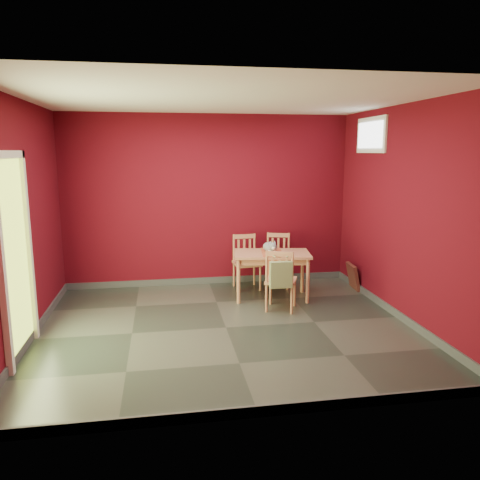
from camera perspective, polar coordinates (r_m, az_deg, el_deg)
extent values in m
plane|color=#2D342D|center=(5.82, -1.72, -10.62)|extent=(4.50, 4.50, 0.00)
plane|color=#540813|center=(7.45, -3.89, 4.77)|extent=(4.50, 0.00, 4.50)
plane|color=#540813|center=(3.54, 2.61, -1.82)|extent=(4.50, 0.00, 4.50)
plane|color=#540813|center=(5.64, -25.10, 1.87)|extent=(0.00, 4.00, 4.00)
plane|color=#540813|center=(6.19, 19.32, 2.99)|extent=(0.00, 4.00, 4.00)
plane|color=white|center=(5.46, -1.88, 16.84)|extent=(4.50, 4.50, 0.00)
cube|color=#3F4244|center=(7.68, -3.76, -4.93)|extent=(4.50, 0.02, 0.10)
cube|color=#3F4244|center=(4.03, 2.40, -20.11)|extent=(4.50, 0.02, 0.10)
cube|color=#3F4244|center=(5.95, -23.98, -10.58)|extent=(0.03, 4.00, 0.10)
cube|color=#3F4244|center=(6.48, 18.51, -8.47)|extent=(0.03, 4.00, 0.10)
cube|color=#B7D838|center=(5.31, -25.83, -2.24)|extent=(0.02, 0.85, 2.05)
cube|color=white|center=(4.86, -27.10, -2.98)|extent=(0.06, 0.08, 2.13)
cube|color=white|center=(5.74, -24.37, -0.83)|extent=(0.06, 0.08, 2.13)
cube|color=white|center=(5.19, -26.54, 9.31)|extent=(0.06, 1.01, 0.08)
cube|color=white|center=(7.03, 15.72, 12.22)|extent=(0.03, 0.90, 0.50)
cube|color=white|center=(7.02, 15.56, 12.23)|extent=(0.02, 0.76, 0.36)
cube|color=silver|center=(7.93, 7.80, -2.63)|extent=(0.08, 0.02, 0.12)
cube|color=tan|center=(6.80, 3.92, -1.69)|extent=(1.17, 0.79, 0.04)
cube|color=tan|center=(6.81, 3.91, -2.21)|extent=(1.05, 0.67, 0.09)
cylinder|color=tan|center=(6.60, -0.18, -5.08)|extent=(0.05, 0.05, 0.64)
cylinder|color=tan|center=(7.11, -0.23, -3.93)|extent=(0.05, 0.05, 0.64)
cylinder|color=tan|center=(6.68, 8.26, -4.99)|extent=(0.05, 0.05, 0.64)
cylinder|color=tan|center=(7.18, 7.61, -3.86)|extent=(0.05, 0.05, 0.64)
cube|color=#BE5333|center=(6.79, 3.92, -1.50)|extent=(0.39, 0.65, 0.01)
cube|color=#BE5333|center=(6.54, 4.53, -3.41)|extent=(0.29, 0.05, 0.30)
cube|color=tan|center=(7.30, 0.85, -2.89)|extent=(0.42, 0.42, 0.04)
cylinder|color=tan|center=(7.15, -0.11, -4.91)|extent=(0.03, 0.03, 0.38)
cylinder|color=tan|center=(7.47, -0.74, -4.24)|extent=(0.03, 0.03, 0.38)
cylinder|color=tan|center=(7.24, 2.48, -4.73)|extent=(0.03, 0.03, 0.38)
cylinder|color=tan|center=(7.55, 1.75, -4.07)|extent=(0.03, 0.03, 0.38)
cylinder|color=tan|center=(7.37, -0.75, -0.93)|extent=(0.03, 0.03, 0.42)
cylinder|color=tan|center=(7.45, 1.77, -0.80)|extent=(0.03, 0.03, 0.42)
cube|color=tan|center=(7.37, 0.52, 0.45)|extent=(0.36, 0.06, 0.07)
cube|color=tan|center=(7.39, -0.19, -1.19)|extent=(0.03, 0.02, 0.33)
cube|color=tan|center=(7.41, 0.51, -1.15)|extent=(0.03, 0.02, 0.33)
cube|color=tan|center=(7.44, 1.21, -1.12)|extent=(0.03, 0.02, 0.33)
cube|color=tan|center=(7.44, 4.61, -2.67)|extent=(0.49, 0.49, 0.04)
cylinder|color=tan|center=(7.34, 3.22, -4.53)|extent=(0.03, 0.03, 0.38)
cylinder|color=tan|center=(7.66, 3.38, -3.88)|extent=(0.03, 0.03, 0.38)
cylinder|color=tan|center=(7.32, 5.85, -4.60)|extent=(0.03, 0.03, 0.38)
cylinder|color=tan|center=(7.65, 5.90, -3.94)|extent=(0.03, 0.03, 0.38)
cylinder|color=tan|center=(7.56, 3.42, -0.66)|extent=(0.03, 0.03, 0.42)
cylinder|color=tan|center=(7.55, 5.96, -0.72)|extent=(0.03, 0.03, 0.42)
cube|color=tan|center=(7.52, 4.71, 0.60)|extent=(0.35, 0.13, 0.07)
cube|color=tan|center=(7.56, 3.98, -0.95)|extent=(0.04, 0.03, 0.33)
cube|color=tan|center=(7.56, 4.68, -0.97)|extent=(0.04, 0.03, 0.33)
cube|color=tan|center=(7.56, 5.39, -0.98)|extent=(0.04, 0.03, 0.33)
cube|color=tan|center=(6.37, 5.02, -4.94)|extent=(0.51, 0.51, 0.04)
cylinder|color=tan|center=(6.57, 6.67, -6.40)|extent=(0.03, 0.03, 0.38)
cylinder|color=tan|center=(6.25, 6.32, -7.29)|extent=(0.03, 0.03, 0.38)
cylinder|color=tan|center=(6.61, 3.74, -6.23)|extent=(0.03, 0.03, 0.38)
cylinder|color=tan|center=(6.30, 3.24, -7.11)|extent=(0.03, 0.03, 0.38)
cylinder|color=tan|center=(6.13, 6.40, -3.37)|extent=(0.03, 0.03, 0.42)
cylinder|color=tan|center=(6.18, 3.29, -3.22)|extent=(0.03, 0.03, 0.42)
cube|color=tan|center=(6.11, 4.86, -1.72)|extent=(0.34, 0.17, 0.07)
cube|color=tan|center=(6.15, 5.70, -3.68)|extent=(0.04, 0.03, 0.33)
cube|color=tan|center=(6.16, 4.83, -3.63)|extent=(0.04, 0.03, 0.33)
cube|color=tan|center=(6.17, 3.97, -3.59)|extent=(0.04, 0.03, 0.33)
cube|color=#7C8A59|center=(6.10, 5.01, -4.23)|extent=(0.29, 0.09, 0.35)
cylinder|color=#7C8A59|center=(6.08, 4.16, -1.99)|extent=(0.01, 0.15, 0.01)
cylinder|color=#7C8A59|center=(6.12, 5.65, -1.93)|extent=(0.01, 0.15, 0.01)
cube|color=#592A21|center=(7.54, 13.61, -4.34)|extent=(0.16, 0.41, 0.40)
cube|color=black|center=(7.54, 13.58, -4.34)|extent=(0.11, 0.28, 0.28)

